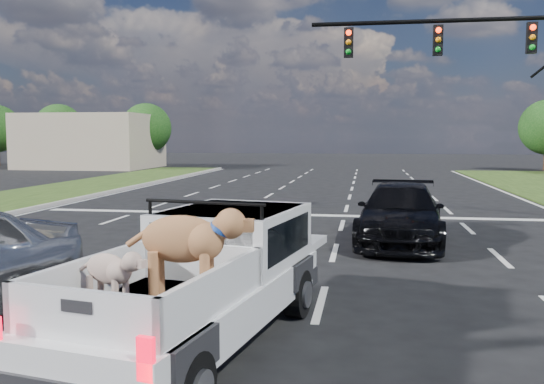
{
  "coord_description": "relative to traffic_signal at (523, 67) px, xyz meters",
  "views": [
    {
      "loc": [
        2.41,
        -8.65,
        2.56
      ],
      "look_at": [
        0.67,
        2.0,
        1.53
      ],
      "focal_mm": 38.0,
      "sensor_mm": 36.0,
      "label": 1
    }
  ],
  "objects": [
    {
      "name": "traffic_signal",
      "position": [
        0.0,
        0.0,
        0.0
      ],
      "size": [
        9.11,
        0.31,
        7.0
      ],
      "color": "black",
      "rests_on": "ground"
    },
    {
      "name": "ground",
      "position": [
        -7.2,
        -10.5,
        -4.73
      ],
      "size": [
        160.0,
        160.0,
        0.0
      ],
      "primitive_type": "plane",
      "color": "black",
      "rests_on": "ground"
    },
    {
      "name": "tree_far_c",
      "position": [
        -23.2,
        27.5,
        -1.44
      ],
      "size": [
        4.2,
        4.2,
        5.4
      ],
      "color": "#332114",
      "rests_on": "ground"
    },
    {
      "name": "pickup_truck",
      "position": [
        -6.73,
        -12.44,
        -3.88
      ],
      "size": [
        2.53,
        4.99,
        1.79
      ],
      "rotation": [
        0.0,
        0.0,
        -0.18
      ],
      "color": "black",
      "rests_on": "ground"
    },
    {
      "name": "tree_far_b",
      "position": [
        -31.2,
        27.5,
        -1.44
      ],
      "size": [
        4.2,
        4.2,
        5.4
      ],
      "color": "#332114",
      "rests_on": "ground"
    },
    {
      "name": "black_coupe",
      "position": [
        -3.94,
        -5.0,
        -4.02
      ],
      "size": [
        2.36,
        5.01,
        1.41
      ],
      "primitive_type": "imported",
      "rotation": [
        0.0,
        0.0,
        -0.08
      ],
      "color": "black",
      "rests_on": "ground"
    },
    {
      "name": "road_markings",
      "position": [
        -7.2,
        -3.94,
        -4.72
      ],
      "size": [
        17.75,
        60.0,
        0.01
      ],
      "color": "silver",
      "rests_on": "ground"
    },
    {
      "name": "building_left",
      "position": [
        -27.2,
        25.5,
        -2.53
      ],
      "size": [
        10.0,
        8.0,
        4.4
      ],
      "primitive_type": "cube",
      "color": "tan",
      "rests_on": "ground"
    }
  ]
}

